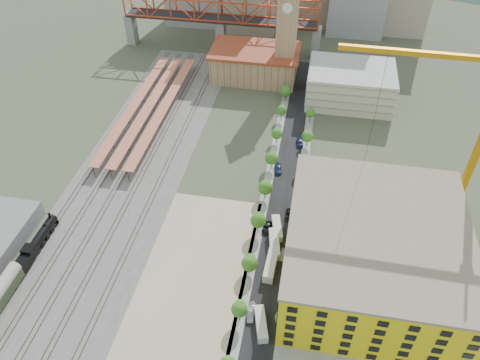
% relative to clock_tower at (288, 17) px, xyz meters
% --- Properties ---
extents(ground, '(400.00, 400.00, 0.00)m').
position_rel_clock_tower_xyz_m(ground, '(-8.00, -79.99, -28.70)').
color(ground, '#474C38').
rests_on(ground, ground).
extents(ballast_strip, '(36.00, 165.00, 0.06)m').
position_rel_clock_tower_xyz_m(ballast_strip, '(-44.00, -62.49, -28.67)').
color(ballast_strip, '#605E59').
rests_on(ballast_strip, ground).
extents(dirt_lot, '(28.00, 67.00, 0.06)m').
position_rel_clock_tower_xyz_m(dirt_lot, '(-12.00, -111.49, -28.67)').
color(dirt_lot, tan).
rests_on(dirt_lot, ground).
extents(street_asphalt, '(12.00, 170.00, 0.06)m').
position_rel_clock_tower_xyz_m(street_asphalt, '(8.00, -64.99, -28.67)').
color(street_asphalt, black).
rests_on(street_asphalt, ground).
extents(sidewalk_west, '(3.00, 170.00, 0.04)m').
position_rel_clock_tower_xyz_m(sidewalk_west, '(2.50, -64.99, -28.68)').
color(sidewalk_west, gray).
rests_on(sidewalk_west, ground).
extents(sidewalk_east, '(3.00, 170.00, 0.04)m').
position_rel_clock_tower_xyz_m(sidewalk_east, '(13.50, -64.99, -28.68)').
color(sidewalk_east, gray).
rests_on(sidewalk_east, ground).
extents(construction_pad, '(50.00, 90.00, 0.06)m').
position_rel_clock_tower_xyz_m(construction_pad, '(37.00, -99.99, -28.67)').
color(construction_pad, gray).
rests_on(construction_pad, ground).
extents(rail_tracks, '(26.56, 160.00, 0.18)m').
position_rel_clock_tower_xyz_m(rail_tracks, '(-45.80, -62.49, -28.55)').
color(rail_tracks, '#382B23').
rests_on(rail_tracks, ground).
extents(platform_canopies, '(16.00, 80.00, 4.12)m').
position_rel_clock_tower_xyz_m(platform_canopies, '(-49.00, -34.99, -24.70)').
color(platform_canopies, '#DE7155').
rests_on(platform_canopies, ground).
extents(station_hall, '(38.00, 24.00, 13.10)m').
position_rel_clock_tower_xyz_m(station_hall, '(-13.00, 2.01, -22.03)').
color(station_hall, tan).
rests_on(station_hall, ground).
extents(clock_tower, '(12.00, 12.00, 52.00)m').
position_rel_clock_tower_xyz_m(clock_tower, '(0.00, 0.00, 0.00)').
color(clock_tower, tan).
rests_on(clock_tower, ground).
extents(parking_garage, '(34.00, 26.00, 14.00)m').
position_rel_clock_tower_xyz_m(parking_garage, '(28.00, -9.99, -21.70)').
color(parking_garage, silver).
rests_on(parking_garage, ground).
extents(truss_bridge, '(94.00, 9.60, 25.60)m').
position_rel_clock_tower_xyz_m(truss_bridge, '(-33.00, 25.01, -9.83)').
color(truss_bridge, gray).
rests_on(truss_bridge, ground).
extents(construction_building, '(44.60, 50.60, 18.80)m').
position_rel_clock_tower_xyz_m(construction_building, '(34.00, -99.99, -19.29)').
color(construction_building, yellow).
rests_on(construction_building, ground).
extents(street_trees, '(15.40, 124.40, 8.00)m').
position_rel_clock_tower_xyz_m(street_trees, '(8.00, -74.99, -28.70)').
color(street_trees, '#256D20').
rests_on(street_trees, ground).
extents(distant_hills, '(647.00, 264.00, 227.00)m').
position_rel_clock_tower_xyz_m(distant_hills, '(37.28, 180.01, -108.23)').
color(distant_hills, '#4C6B59').
rests_on(distant_hills, ground).
extents(locomotive, '(3.05, 23.50, 5.87)m').
position_rel_clock_tower_xyz_m(locomotive, '(-58.00, -107.63, -26.50)').
color(locomotive, black).
rests_on(locomotive, ground).
extents(tower_crane, '(55.90, 2.96, 59.67)m').
position_rel_clock_tower_xyz_m(tower_crane, '(56.05, -71.81, 8.13)').
color(tower_crane, orange).
rests_on(tower_crane, ground).
extents(site_trailer_a, '(4.80, 9.62, 2.55)m').
position_rel_clock_tower_xyz_m(site_trailer_a, '(8.00, -120.81, -27.42)').
color(site_trailer_a, silver).
rests_on(site_trailer_a, ground).
extents(site_trailer_b, '(3.19, 10.50, 2.84)m').
position_rel_clock_tower_xyz_m(site_trailer_b, '(8.00, -102.71, -27.27)').
color(site_trailer_b, silver).
rests_on(site_trailer_b, ground).
extents(site_trailer_c, '(4.48, 10.40, 2.76)m').
position_rel_clock_tower_xyz_m(site_trailer_c, '(8.00, -94.93, -27.32)').
color(site_trailer_c, silver).
rests_on(site_trailer_c, ground).
extents(site_trailer_d, '(4.39, 9.42, 2.49)m').
position_rel_clock_tower_xyz_m(site_trailer_d, '(8.00, -88.65, -27.45)').
color(site_trailer_d, silver).
rests_on(site_trailer_d, ground).
extents(car_0, '(1.99, 4.48, 1.50)m').
position_rel_clock_tower_xyz_m(car_0, '(5.00, -116.98, -27.95)').
color(car_0, '#BEBEBE').
rests_on(car_0, ground).
extents(car_1, '(2.12, 4.80, 1.53)m').
position_rel_clock_tower_xyz_m(car_1, '(5.00, -118.27, -27.93)').
color(car_1, '#9E9FA3').
rests_on(car_1, ground).
extents(car_2, '(2.85, 5.50, 1.48)m').
position_rel_clock_tower_xyz_m(car_2, '(5.00, -88.35, -27.96)').
color(car_2, black).
rests_on(car_2, ground).
extents(car_3, '(3.18, 5.86, 1.61)m').
position_rel_clock_tower_xyz_m(car_3, '(5.00, -60.91, -27.89)').
color(car_3, navy).
rests_on(car_3, ground).
extents(car_5, '(1.76, 4.67, 1.52)m').
position_rel_clock_tower_xyz_m(car_5, '(11.00, -97.89, -27.93)').
color(car_5, '#95959A').
rests_on(car_5, ground).
extents(car_6, '(2.52, 5.24, 1.44)m').
position_rel_clock_tower_xyz_m(car_6, '(11.00, -81.89, -27.98)').
color(car_6, black).
rests_on(car_6, ground).
extents(car_7, '(2.94, 5.66, 1.57)m').
position_rel_clock_tower_xyz_m(car_7, '(11.00, -44.66, -27.91)').
color(car_7, navy).
rests_on(car_7, ground).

